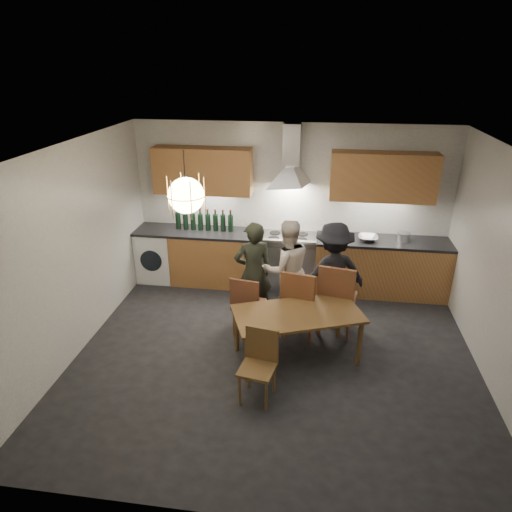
# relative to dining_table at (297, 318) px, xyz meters

# --- Properties ---
(ground) EXTENTS (5.00, 5.00, 0.00)m
(ground) POSITION_rel_dining_table_xyz_m (-0.27, -0.02, -0.57)
(ground) COLOR black
(ground) RESTS_ON ground
(room_shell) EXTENTS (5.02, 4.52, 2.61)m
(room_shell) POSITION_rel_dining_table_xyz_m (-0.27, -0.02, 1.13)
(room_shell) COLOR silver
(room_shell) RESTS_ON ground
(counter_run) EXTENTS (5.00, 0.62, 0.90)m
(counter_run) POSITION_rel_dining_table_xyz_m (-0.25, 1.93, -0.12)
(counter_run) COLOR #BA8047
(counter_run) RESTS_ON ground
(range_stove) EXTENTS (0.90, 0.60, 0.92)m
(range_stove) POSITION_rel_dining_table_xyz_m (-0.27, 1.92, -0.13)
(range_stove) COLOR silver
(range_stove) RESTS_ON ground
(wall_fixtures) EXTENTS (4.30, 0.54, 1.10)m
(wall_fixtures) POSITION_rel_dining_table_xyz_m (-0.27, 2.04, 1.30)
(wall_fixtures) COLOR #B77D46
(wall_fixtures) RESTS_ON ground
(pendant_lamp) EXTENTS (0.43, 0.43, 0.70)m
(pendant_lamp) POSITION_rel_dining_table_xyz_m (-1.27, -0.12, 1.53)
(pendant_lamp) COLOR black
(pendant_lamp) RESTS_ON ground
(dining_table) EXTENTS (1.71, 1.27, 0.65)m
(dining_table) POSITION_rel_dining_table_xyz_m (0.00, 0.00, 0.00)
(dining_table) COLOR brown
(dining_table) RESTS_ON ground
(chair_back_left) EXTENTS (0.45, 0.45, 0.87)m
(chair_back_left) POSITION_rel_dining_table_xyz_m (-0.70, 0.43, -0.07)
(chair_back_left) COLOR brown
(chair_back_left) RESTS_ON ground
(chair_back_mid) EXTENTS (0.53, 0.53, 0.99)m
(chair_back_mid) POSITION_rel_dining_table_xyz_m (-0.01, 0.47, -0.00)
(chair_back_mid) COLOR brown
(chair_back_mid) RESTS_ON ground
(chair_back_right) EXTENTS (0.55, 0.55, 1.05)m
(chair_back_right) POSITION_rel_dining_table_xyz_m (0.48, 0.59, 0.03)
(chair_back_right) COLOR brown
(chair_back_right) RESTS_ON ground
(chair_front) EXTENTS (0.43, 0.43, 0.82)m
(chair_front) POSITION_rel_dining_table_xyz_m (-0.37, -0.75, -0.10)
(chair_front) COLOR brown
(chair_front) RESTS_ON ground
(person_left) EXTENTS (0.63, 0.53, 1.48)m
(person_left) POSITION_rel_dining_table_xyz_m (-0.67, 0.86, 0.16)
(person_left) COLOR black
(person_left) RESTS_ON ground
(person_mid) EXTENTS (0.87, 0.79, 1.47)m
(person_mid) POSITION_rel_dining_table_xyz_m (-0.22, 1.02, 0.16)
(person_mid) COLOR beige
(person_mid) RESTS_ON ground
(person_right) EXTENTS (1.08, 0.84, 1.47)m
(person_right) POSITION_rel_dining_table_xyz_m (0.43, 0.98, 0.16)
(person_right) COLOR black
(person_right) RESTS_ON ground
(mixing_bowl) EXTENTS (0.31, 0.31, 0.08)m
(mixing_bowl) POSITION_rel_dining_table_xyz_m (0.96, 1.88, 0.36)
(mixing_bowl) COLOR #A8A8AB
(mixing_bowl) RESTS_ON counter_run
(stock_pot) EXTENTS (0.23, 0.23, 0.13)m
(stock_pot) POSITION_rel_dining_table_xyz_m (1.49, 1.94, 0.39)
(stock_pot) COLOR silver
(stock_pot) RESTS_ON counter_run
(wine_bottles) EXTENTS (0.96, 0.08, 0.35)m
(wine_bottles) POSITION_rel_dining_table_xyz_m (-1.64, 1.99, 0.50)
(wine_bottles) COLOR black
(wine_bottles) RESTS_ON counter_run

